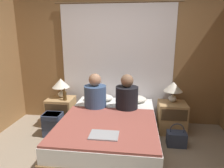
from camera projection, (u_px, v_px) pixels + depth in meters
The scene contains 16 objects.
wall_back at pixel (117, 60), 3.90m from camera, with size 4.18×0.06×2.50m.
curtain_panel at pixel (117, 65), 3.87m from camera, with size 2.34×0.02×2.31m.
bed at pixel (110, 133), 3.10m from camera, with size 1.42×1.95×0.51m.
nightstand_left at pixel (61, 112), 3.87m from camera, with size 0.49×0.45×0.55m.
nightstand_right at pixel (172, 117), 3.61m from camera, with size 0.49×0.45×0.55m.
lamp_left at pixel (61, 84), 3.80m from camera, with size 0.33×0.33×0.37m.
lamp_right at pixel (173, 88), 3.55m from camera, with size 0.33×0.33×0.37m.
pillow_left at pixel (99, 97), 3.79m from camera, with size 0.54×0.35×0.12m.
pillow_right at pixel (132, 99), 3.71m from camera, with size 0.54×0.35×0.12m.
blanket_on_bed at pixel (106, 125), 2.74m from camera, with size 1.36×1.27×0.03m.
person_left_in_bed at pixel (95, 95), 3.37m from camera, with size 0.37×0.37×0.60m.
person_right_in_bed at pixel (127, 96), 3.30m from camera, with size 0.37×0.37×0.60m.
beer_bottle_on_left_stand at pixel (65, 96), 3.66m from camera, with size 0.07×0.07×0.22m.
laptop_on_bed at pixel (104, 135), 2.42m from camera, with size 0.35×0.24×0.02m.
backpack_on_floor at pixel (53, 123), 3.47m from camera, with size 0.31×0.28×0.41m.
handbag_on_floor at pixel (176, 138), 3.18m from camera, with size 0.30×0.20×0.38m.
Camera 1 is at (0.39, -2.11, 1.75)m, focal length 32.00 mm.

